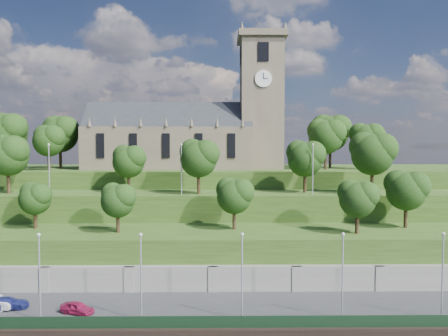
{
  "coord_description": "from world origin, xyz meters",
  "views": [
    {
      "loc": [
        5.74,
        -40.13,
        19.29
      ],
      "look_at": [
        6.51,
        30.0,
        15.87
      ],
      "focal_mm": 35.0,
      "sensor_mm": 36.0,
      "label": 1
    }
  ],
  "objects": [
    {
      "name": "promenade",
      "position": [
        0.0,
        6.0,
        1.0
      ],
      "size": [
        160.0,
        12.0,
        2.0
      ],
      "primitive_type": "cube",
      "color": "#2D2D30",
      "rests_on": "ground"
    },
    {
      "name": "fence",
      "position": [
        0.0,
        0.6,
        2.6
      ],
      "size": [
        160.0,
        0.1,
        1.2
      ],
      "primitive_type": "cube",
      "color": "black",
      "rests_on": "promenade"
    },
    {
      "name": "retaining_wall",
      "position": [
        0.0,
        11.97,
        2.5
      ],
      "size": [
        160.0,
        2.1,
        5.0
      ],
      "color": "slate",
      "rests_on": "ground"
    },
    {
      "name": "embankment_lower",
      "position": [
        0.0,
        18.0,
        4.0
      ],
      "size": [
        160.0,
        12.0,
        8.0
      ],
      "primitive_type": "cube",
      "color": "#2A4517",
      "rests_on": "ground"
    },
    {
      "name": "embankment_upper",
      "position": [
        0.0,
        29.0,
        6.0
      ],
      "size": [
        160.0,
        10.0,
        12.0
      ],
      "primitive_type": "cube",
      "color": "#2A4517",
      "rests_on": "ground"
    },
    {
      "name": "hilltop",
      "position": [
        0.0,
        50.0,
        7.5
      ],
      "size": [
        160.0,
        32.0,
        15.0
      ],
      "primitive_type": "cube",
      "color": "#2A4517",
      "rests_on": "ground"
    },
    {
      "name": "church",
      "position": [
        0.79,
        45.98,
        22.52
      ],
      "size": [
        38.6,
        12.35,
        27.6
      ],
      "color": "brown",
      "rests_on": "hilltop"
    },
    {
      "name": "trees_lower",
      "position": [
        5.14,
        18.18,
        12.83
      ],
      "size": [
        68.94,
        9.04,
        8.07
      ],
      "color": "black",
      "rests_on": "embankment_lower"
    },
    {
      "name": "trees_upper",
      "position": [
        4.19,
        27.99,
        18.0
      ],
      "size": [
        63.5,
        8.77,
        9.58
      ],
      "color": "black",
      "rests_on": "embankment_upper"
    },
    {
      "name": "trees_hilltop",
      "position": [
        -0.15,
        45.07,
        21.91
      ],
      "size": [
        75.3,
        16.49,
        11.04
      ],
      "color": "black",
      "rests_on": "hilltop"
    },
    {
      "name": "lamp_posts_promenade",
      "position": [
        -2.0,
        2.5,
        7.03
      ],
      "size": [
        60.36,
        0.36,
        8.83
      ],
      "color": "#B2B2B7",
      "rests_on": "promenade"
    },
    {
      "name": "lamp_posts_upper",
      "position": [
        0.0,
        26.0,
        16.51
      ],
      "size": [
        40.36,
        0.36,
        7.8
      ],
      "color": "#B2B2B7",
      "rests_on": "embankment_upper"
    },
    {
      "name": "car_left",
      "position": [
        -8.96,
        4.4,
        2.62
      ],
      "size": [
        3.94,
        2.74,
        1.25
      ],
      "primitive_type": "imported",
      "rotation": [
        0.0,
        0.0,
        1.18
      ],
      "color": "maroon",
      "rests_on": "promenade"
    },
    {
      "name": "car_right",
      "position": [
        -16.87,
        5.74,
        2.64
      ],
      "size": [
        4.69,
        2.75,
        1.28
      ],
      "primitive_type": "imported",
      "rotation": [
        0.0,
        0.0,
        1.8
      ],
      "color": "navy",
      "rests_on": "promenade"
    }
  ]
}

